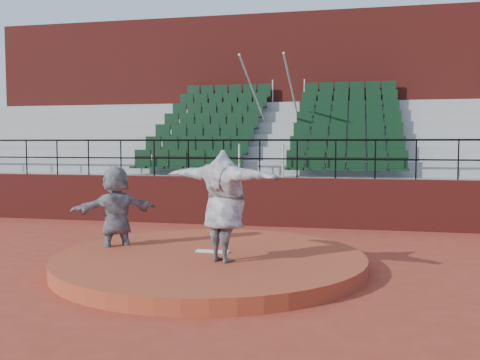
{
  "coord_description": "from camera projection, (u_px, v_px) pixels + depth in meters",
  "views": [
    {
      "loc": [
        2.51,
        -9.08,
        2.23
      ],
      "look_at": [
        0.0,
        2.5,
        1.4
      ],
      "focal_mm": 40.0,
      "sensor_mm": 36.0,
      "label": 1
    }
  ],
  "objects": [
    {
      "name": "ground",
      "position": [
        210.0,
        268.0,
        9.54
      ],
      "size": [
        90.0,
        90.0,
        0.0
      ],
      "primitive_type": "plane",
      "color": "#983522",
      "rests_on": "ground"
    },
    {
      "name": "pitchers_mound",
      "position": [
        210.0,
        261.0,
        9.53
      ],
      "size": [
        5.5,
        5.5,
        0.25
      ],
      "primitive_type": "cylinder",
      "color": "#A44024",
      "rests_on": "ground"
    },
    {
      "name": "pitching_rubber",
      "position": [
        213.0,
        251.0,
        9.67
      ],
      "size": [
        0.6,
        0.15,
        0.03
      ],
      "primitive_type": "cube",
      "color": "white",
      "rests_on": "pitchers_mound"
    },
    {
      "name": "boundary_wall",
      "position": [
        260.0,
        201.0,
        14.37
      ],
      "size": [
        24.0,
        0.3,
        1.3
      ],
      "primitive_type": "cube",
      "color": "maroon",
      "rests_on": "ground"
    },
    {
      "name": "wall_railing",
      "position": [
        260.0,
        150.0,
        14.27
      ],
      "size": [
        24.04,
        0.05,
        1.03
      ],
      "color": "black",
      "rests_on": "boundary_wall"
    },
    {
      "name": "seating_deck",
      "position": [
        279.0,
        166.0,
        17.87
      ],
      "size": [
        24.0,
        5.97,
        4.63
      ],
      "color": "#9A9A94",
      "rests_on": "ground"
    },
    {
      "name": "press_box_facade",
      "position": [
        293.0,
        110.0,
        21.57
      ],
      "size": [
        24.0,
        3.0,
        7.1
      ],
      "primitive_type": "cube",
      "color": "maroon",
      "rests_on": "ground"
    },
    {
      "name": "pitcher",
      "position": [
        224.0,
        206.0,
        8.86
      ],
      "size": [
        2.35,
        1.49,
        1.86
      ],
      "primitive_type": "imported",
      "rotation": [
        0.0,
        0.0,
        2.73
      ],
      "color": "black",
      "rests_on": "pitchers_mound"
    },
    {
      "name": "fielder",
      "position": [
        116.0,
        212.0,
        10.23
      ],
      "size": [
        1.63,
        1.45,
        1.79
      ],
      "primitive_type": "imported",
      "rotation": [
        0.0,
        0.0,
        3.81
      ],
      "color": "black",
      "rests_on": "ground"
    }
  ]
}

